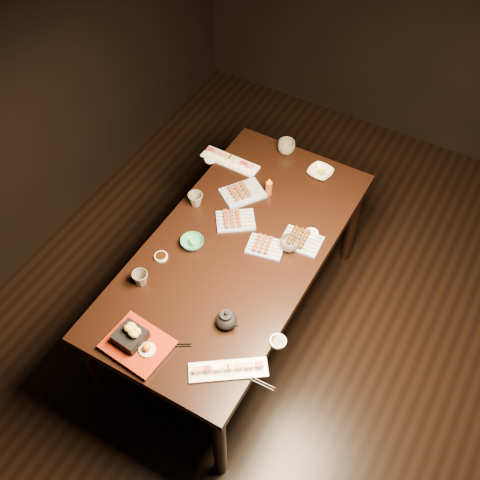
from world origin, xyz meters
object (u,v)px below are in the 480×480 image
object	(u,v)px
sushi_platter_near	(228,368)
dining_table	(236,288)
yakitori_plate_center	(236,218)
tempura_tray	(137,340)
teacup_far_right	(286,147)
teacup_mid_right	(289,244)
teapot	(226,318)
yakitori_plate_right	(266,245)
edamame_bowl_cream	(320,172)
teacup_near_left	(140,278)
condiment_bottle	(269,186)
yakitori_plate_left	(243,190)
teacup_far_left	(196,199)
sushi_platter_far	(230,159)
edamame_bowl_green	(192,242)

from	to	relation	value
sushi_platter_near	dining_table	bearing A→B (deg)	82.42
dining_table	yakitori_plate_center	world-z (taller)	yakitori_plate_center
tempura_tray	teacup_far_right	bearing A→B (deg)	95.37
dining_table	teacup_mid_right	world-z (taller)	teacup_mid_right
yakitori_plate_center	teapot	distance (m)	0.68
yakitori_plate_right	teapot	bearing A→B (deg)	-94.90
tempura_tray	teacup_far_right	xyz separation A→B (m)	(-0.01, 1.58, -0.01)
yakitori_plate_right	yakitori_plate_center	bearing A→B (deg)	148.82
yakitori_plate_center	edamame_bowl_cream	size ratio (longest dim) A/B	1.48
teacup_near_left	yakitori_plate_center	bearing A→B (deg)	70.68
dining_table	tempura_tray	size ratio (longest dim) A/B	5.91
dining_table	teacup_near_left	bearing A→B (deg)	-136.51
yakitori_plate_right	condiment_bottle	distance (m)	0.41
tempura_tray	teacup_near_left	xyz separation A→B (m)	(-0.21, 0.31, -0.02)
dining_table	condiment_bottle	size ratio (longest dim) A/B	14.81
tempura_tray	yakitori_plate_center	bearing A→B (deg)	94.66
teapot	teacup_near_left	bearing A→B (deg)	-170.35
teacup_mid_right	teapot	xyz separation A→B (m)	(-0.05, -0.58, 0.01)
dining_table	yakitori_plate_left	world-z (taller)	yakitori_plate_left
sushi_platter_near	teacup_far_left	distance (m)	1.08
sushi_platter_far	dining_table	bearing A→B (deg)	124.05
tempura_tray	teacup_far_left	xyz separation A→B (m)	(-0.26, 0.92, -0.02)
teacup_far_right	edamame_bowl_green	bearing A→B (deg)	-96.57
sushi_platter_near	edamame_bowl_cream	size ratio (longest dim) A/B	2.55
dining_table	teacup_far_left	bearing A→B (deg)	143.57
teacup_near_left	teapot	distance (m)	0.51
dining_table	sushi_platter_near	bearing A→B (deg)	-73.86
teacup_far_right	tempura_tray	bearing A→B (deg)	-89.77
sushi_platter_near	condiment_bottle	bearing A→B (deg)	73.71
yakitori_plate_right	teacup_mid_right	distance (m)	0.13
sushi_platter_far	yakitori_plate_right	distance (m)	0.70
yakitori_plate_left	edamame_bowl_green	size ratio (longest dim) A/B	1.85
edamame_bowl_green	teacup_far_left	world-z (taller)	teacup_far_left
edamame_bowl_cream	teacup_far_left	xyz separation A→B (m)	(-0.52, -0.58, 0.02)
yakitori_plate_left	sushi_platter_near	bearing A→B (deg)	-119.13
yakitori_plate_right	yakitori_plate_left	world-z (taller)	yakitori_plate_left
yakitori_plate_right	teacup_far_right	world-z (taller)	teacup_far_right
sushi_platter_near	teacup_far_left	xyz separation A→B (m)	(-0.70, 0.82, 0.02)
edamame_bowl_cream	teacup_far_right	world-z (taller)	teacup_far_right
dining_table	edamame_bowl_green	size ratio (longest dim) A/B	14.00
sushi_platter_near	teacup_mid_right	size ratio (longest dim) A/B	3.62
edamame_bowl_cream	tempura_tray	world-z (taller)	tempura_tray
edamame_bowl_cream	yakitori_plate_right	bearing A→B (deg)	-91.60
sushi_platter_far	teacup_mid_right	world-z (taller)	teacup_mid_right
teapot	yakitori_plate_right	bearing A→B (deg)	105.98
sushi_platter_near	sushi_platter_far	distance (m)	1.41
sushi_platter_near	sushi_platter_far	world-z (taller)	same
dining_table	teacup_far_left	xyz separation A→B (m)	(-0.36, 0.17, 0.42)
yakitori_plate_right	condiment_bottle	size ratio (longest dim) A/B	1.61
dining_table	teacup_far_left	world-z (taller)	teacup_far_left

